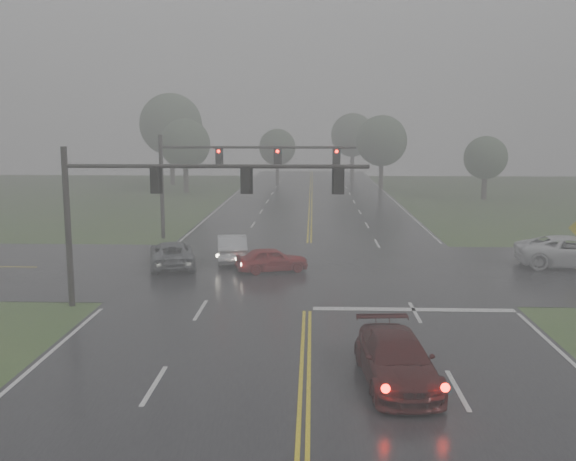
{
  "coord_description": "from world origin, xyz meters",
  "views": [
    {
      "loc": [
        0.2,
        -12.02,
        7.66
      ],
      "look_at": [
        -0.88,
        16.0,
        3.13
      ],
      "focal_mm": 40.0,
      "sensor_mm": 36.0,
      "label": 1
    }
  ],
  "objects_px": {
    "pickup_white": "(573,267)",
    "signal_gantry_far": "(222,166)",
    "sedan_red": "(272,272)",
    "car_grey": "(172,267)",
    "sedan_maroon": "(396,383)",
    "signal_gantry_near": "(160,195)",
    "sedan_silver": "(232,261)"
  },
  "relations": [
    {
      "from": "sedan_red",
      "to": "pickup_white",
      "type": "xyz_separation_m",
      "value": [
        16.55,
        1.71,
        0.0
      ]
    },
    {
      "from": "sedan_maroon",
      "to": "car_grey",
      "type": "height_order",
      "value": "sedan_maroon"
    },
    {
      "from": "signal_gantry_far",
      "to": "sedan_silver",
      "type": "bearing_deg",
      "value": -78.26
    },
    {
      "from": "sedan_silver",
      "to": "signal_gantry_near",
      "type": "distance_m",
      "value": 10.95
    },
    {
      "from": "sedan_red",
      "to": "signal_gantry_far",
      "type": "xyz_separation_m",
      "value": [
        -4.05,
        10.23,
        5.05
      ]
    },
    {
      "from": "pickup_white",
      "to": "signal_gantry_far",
      "type": "bearing_deg",
      "value": 72.69
    },
    {
      "from": "sedan_maroon",
      "to": "pickup_white",
      "type": "xyz_separation_m",
      "value": [
        11.84,
        16.67,
        0.0
      ]
    },
    {
      "from": "signal_gantry_near",
      "to": "sedan_maroon",
      "type": "bearing_deg",
      "value": -41.84
    },
    {
      "from": "signal_gantry_near",
      "to": "signal_gantry_far",
      "type": "relative_size",
      "value": 0.95
    },
    {
      "from": "sedan_red",
      "to": "signal_gantry_near",
      "type": "xyz_separation_m",
      "value": [
        -4.26,
        -6.93,
        4.83
      ]
    },
    {
      "from": "sedan_maroon",
      "to": "pickup_white",
      "type": "height_order",
      "value": "pickup_white"
    },
    {
      "from": "pickup_white",
      "to": "signal_gantry_far",
      "type": "distance_m",
      "value": 22.85
    },
    {
      "from": "sedan_silver",
      "to": "pickup_white",
      "type": "xyz_separation_m",
      "value": [
        19.04,
        -1.03,
        0.0
      ]
    },
    {
      "from": "sedan_silver",
      "to": "pickup_white",
      "type": "relative_size",
      "value": 0.76
    },
    {
      "from": "sedan_red",
      "to": "car_grey",
      "type": "height_order",
      "value": "car_grey"
    },
    {
      "from": "sedan_maroon",
      "to": "signal_gantry_far",
      "type": "bearing_deg",
      "value": 104.53
    },
    {
      "from": "sedan_red",
      "to": "sedan_silver",
      "type": "distance_m",
      "value": 3.7
    },
    {
      "from": "signal_gantry_near",
      "to": "signal_gantry_far",
      "type": "distance_m",
      "value": 17.16
    },
    {
      "from": "sedan_red",
      "to": "pickup_white",
      "type": "distance_m",
      "value": 16.64
    },
    {
      "from": "sedan_red",
      "to": "signal_gantry_far",
      "type": "height_order",
      "value": "signal_gantry_far"
    },
    {
      "from": "sedan_silver",
      "to": "signal_gantry_far",
      "type": "distance_m",
      "value": 9.16
    },
    {
      "from": "sedan_silver",
      "to": "signal_gantry_far",
      "type": "bearing_deg",
      "value": -86.88
    },
    {
      "from": "sedan_maroon",
      "to": "car_grey",
      "type": "distance_m",
      "value": 18.95
    },
    {
      "from": "sedan_red",
      "to": "signal_gantry_far",
      "type": "relative_size",
      "value": 0.29
    },
    {
      "from": "sedan_maroon",
      "to": "signal_gantry_near",
      "type": "xyz_separation_m",
      "value": [
        -8.97,
        8.03,
        4.83
      ]
    },
    {
      "from": "car_grey",
      "to": "pickup_white",
      "type": "height_order",
      "value": "pickup_white"
    },
    {
      "from": "signal_gantry_near",
      "to": "car_grey",
      "type": "bearing_deg",
      "value": 99.65
    },
    {
      "from": "sedan_silver",
      "to": "signal_gantry_near",
      "type": "bearing_deg",
      "value": 70.97
    },
    {
      "from": "car_grey",
      "to": "pickup_white",
      "type": "bearing_deg",
      "value": 167.53
    },
    {
      "from": "sedan_red",
      "to": "pickup_white",
      "type": "height_order",
      "value": "pickup_white"
    },
    {
      "from": "signal_gantry_far",
      "to": "signal_gantry_near",
      "type": "bearing_deg",
      "value": -90.73
    },
    {
      "from": "sedan_silver",
      "to": "signal_gantry_near",
      "type": "xyz_separation_m",
      "value": [
        -1.78,
        -9.67,
        4.83
      ]
    }
  ]
}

